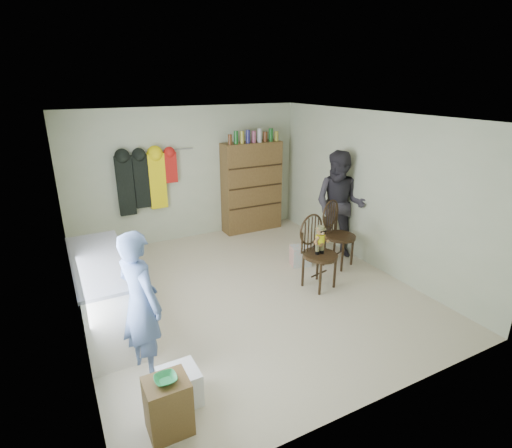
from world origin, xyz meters
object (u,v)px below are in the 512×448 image
chair_far (336,231)px  chair_front (318,247)px  counter (105,294)px  dresser (252,186)px

chair_far → chair_front: bearing=-168.3°
counter → chair_front: chair_front is taller
chair_front → dresser: 2.64m
chair_far → dresser: 2.22m
chair_far → counter: bearing=161.0°
chair_front → chair_far: (0.72, 0.47, -0.04)m
counter → dresser: size_ratio=0.90×
counter → chair_front: bearing=-6.2°
counter → chair_far: bearing=2.3°
chair_front → chair_far: size_ratio=1.00×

